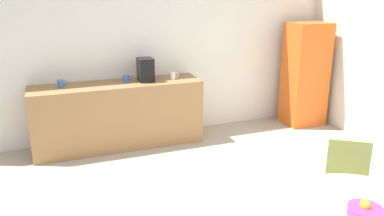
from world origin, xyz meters
TOP-DOWN VIEW (x-y plane):
  - wall_back at (0.00, 3.00)m, footprint 6.00×0.10m
  - counter_block at (-0.44, 2.65)m, footprint 2.30×0.60m
  - locker_cabinet at (2.55, 2.55)m, footprint 0.60×0.50m
  - chair_olive at (1.17, -0.04)m, footprint 0.59×0.59m
  - fruit_bowl at (0.54, -0.87)m, footprint 0.23×0.23m
  - mug_white at (0.36, 2.62)m, footprint 0.13×0.08m
  - mug_green at (-1.15, 2.70)m, footprint 0.13×0.08m
  - mug_red at (-0.30, 2.69)m, footprint 0.13×0.08m
  - coffee_maker at (-0.03, 2.65)m, footprint 0.20×0.24m

SIDE VIEW (x-z plane):
  - counter_block at x=-0.44m, z-range 0.00..0.90m
  - chair_olive at x=1.17m, z-range 0.11..0.94m
  - fruit_bowl at x=0.54m, z-range 0.72..0.83m
  - locker_cabinet at x=2.55m, z-range 0.00..1.63m
  - mug_white at x=0.36m, z-range 0.90..1.00m
  - mug_green at x=-1.15m, z-range 0.90..1.00m
  - mug_red at x=-0.30m, z-range 0.90..1.00m
  - coffee_maker at x=-0.03m, z-range 0.90..1.22m
  - wall_back at x=0.00m, z-range 0.00..2.60m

